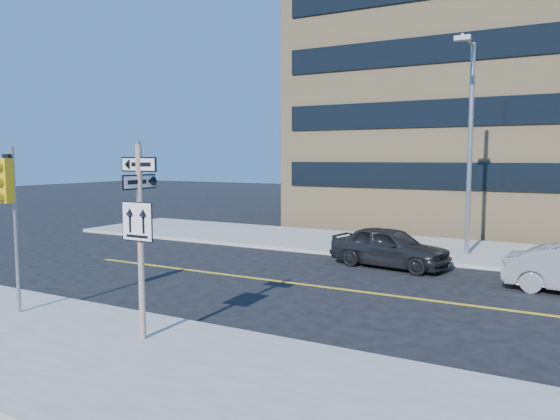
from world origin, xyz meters
The scene contains 6 objects.
ground centered at (0.00, 0.00, 0.00)m, with size 120.00×120.00×0.00m, color black.
sign_pole centered at (0.00, -2.51, 2.44)m, with size 0.92×0.92×4.06m.
traffic_signal centered at (-4.00, -2.66, 3.03)m, with size 0.32×0.45×4.00m.
parked_car_a centered at (1.92, 7.88, 0.72)m, with size 4.25×1.71×1.45m, color black.
streetlight_a centered at (4.00, 10.76, 4.76)m, with size 0.55×2.25×8.00m.
building_brick centered at (2.00, 25.00, 9.00)m, with size 18.00×18.00×18.00m, color tan.
Camera 1 is at (7.84, -10.72, 3.89)m, focal length 35.00 mm.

